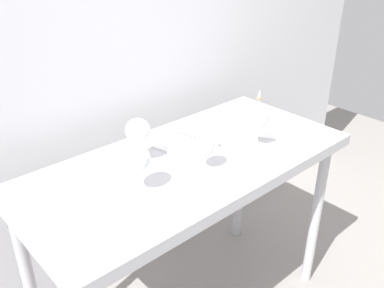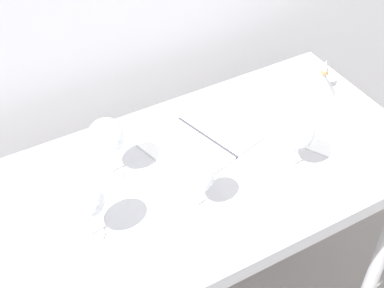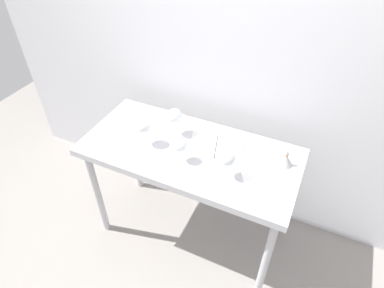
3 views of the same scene
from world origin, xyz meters
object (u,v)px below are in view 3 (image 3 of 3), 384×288
(wine_glass_near_left, at_px, (143,127))
(wine_glass_near_center, at_px, (180,146))
(tasting_sheet_lower, at_px, (252,168))
(decanter_funnel, at_px, (286,159))
(tasting_sheet_upper, at_px, (149,122))
(wine_glass_far_left, at_px, (175,116))
(open_notebook, at_px, (216,145))
(wine_glass_near_right, at_px, (227,159))

(wine_glass_near_left, bearing_deg, wine_glass_near_center, -9.14)
(wine_glass_near_center, bearing_deg, tasting_sheet_lower, 14.62)
(wine_glass_near_left, height_order, decanter_funnel, wine_glass_near_left)
(wine_glass_near_center, bearing_deg, decanter_funnel, 21.06)
(tasting_sheet_upper, relative_size, tasting_sheet_lower, 0.98)
(wine_glass_far_left, xyz_separation_m, decanter_funnel, (0.74, 0.01, -0.10))
(tasting_sheet_upper, bearing_deg, wine_glass_far_left, -29.66)
(open_notebook, distance_m, tasting_sheet_lower, 0.29)
(wine_glass_near_center, bearing_deg, wine_glass_near_right, -1.37)
(wine_glass_near_left, relative_size, tasting_sheet_upper, 0.71)
(wine_glass_near_left, distance_m, wine_glass_near_right, 0.58)
(open_notebook, bearing_deg, tasting_sheet_upper, 161.59)
(tasting_sheet_upper, bearing_deg, decanter_funnel, -24.52)
(wine_glass_near_center, height_order, decanter_funnel, wine_glass_near_center)
(wine_glass_near_left, height_order, tasting_sheet_lower, wine_glass_near_left)
(wine_glass_near_right, bearing_deg, decanter_funnel, 38.87)
(wine_glass_near_left, bearing_deg, wine_glass_near_right, -5.14)
(wine_glass_near_right, height_order, tasting_sheet_upper, wine_glass_near_right)
(wine_glass_near_right, relative_size, tasting_sheet_lower, 0.67)
(wine_glass_far_left, bearing_deg, wine_glass_near_right, -26.83)
(wine_glass_far_left, xyz_separation_m, wine_glass_near_right, (0.45, -0.23, -0.01))
(decanter_funnel, bearing_deg, wine_glass_near_right, -141.13)
(wine_glass_near_right, distance_m, open_notebook, 0.29)
(wine_glass_near_center, relative_size, tasting_sheet_lower, 0.58)
(decanter_funnel, bearing_deg, open_notebook, -178.25)
(tasting_sheet_lower, xyz_separation_m, decanter_funnel, (0.17, 0.12, 0.04))
(open_notebook, bearing_deg, decanter_funnel, -13.43)
(tasting_sheet_upper, xyz_separation_m, tasting_sheet_lower, (0.79, -0.13, 0.00))
(wine_glass_near_center, height_order, wine_glass_far_left, wine_glass_far_left)
(wine_glass_near_right, bearing_deg, open_notebook, 123.67)
(decanter_funnel, bearing_deg, wine_glass_far_left, -179.43)
(wine_glass_far_left, xyz_separation_m, tasting_sheet_upper, (-0.22, 0.02, -0.13))
(open_notebook, relative_size, decanter_funnel, 3.10)
(wine_glass_far_left, distance_m, tasting_sheet_upper, 0.26)
(open_notebook, bearing_deg, wine_glass_near_right, -71.51)
(wine_glass_near_left, distance_m, decanter_funnel, 0.90)
(wine_glass_far_left, bearing_deg, decanter_funnel, 0.57)
(decanter_funnel, bearing_deg, wine_glass_near_left, -168.15)
(wine_glass_near_left, xyz_separation_m, tasting_sheet_upper, (-0.09, 0.20, -0.13))
(wine_glass_far_left, height_order, decanter_funnel, wine_glass_far_left)
(tasting_sheet_lower, bearing_deg, wine_glass_far_left, 139.09)
(wine_glass_near_left, bearing_deg, tasting_sheet_lower, 5.31)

